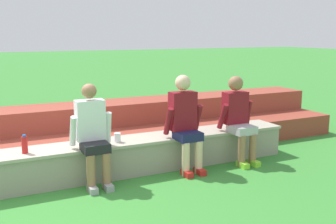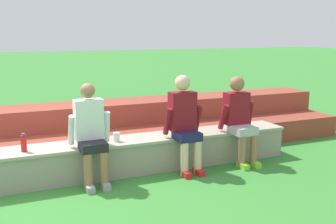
# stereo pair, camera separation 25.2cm
# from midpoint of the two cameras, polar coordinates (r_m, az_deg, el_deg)

# --- Properties ---
(ground_plane) EXTENTS (80.00, 80.00, 0.00)m
(ground_plane) POSITION_cam_midpoint_polar(r_m,az_deg,el_deg) (5.47, -18.69, -10.70)
(ground_plane) COLOR #388433
(stone_seating_wall) EXTENTS (7.63, 0.57, 0.48)m
(stone_seating_wall) POSITION_cam_midpoint_polar(r_m,az_deg,el_deg) (5.64, -19.21, -7.33)
(stone_seating_wall) COLOR gray
(stone_seating_wall) RESTS_ON ground
(brick_bleachers) EXTENTS (11.26, 1.55, 0.76)m
(brick_bleachers) POSITION_cam_midpoint_polar(r_m,az_deg,el_deg) (6.85, -20.58, -3.67)
(brick_bleachers) COLOR brown
(brick_bleachers) RESTS_ON ground
(person_far_left) EXTENTS (0.55, 0.57, 1.33)m
(person_far_left) POSITION_cam_midpoint_polar(r_m,az_deg,el_deg) (5.39, -11.78, -2.84)
(person_far_left) COLOR #996B4C
(person_far_left) RESTS_ON ground
(person_left_of_center) EXTENTS (0.56, 0.55, 1.38)m
(person_left_of_center) POSITION_cam_midpoint_polar(r_m,az_deg,el_deg) (5.83, 1.17, -1.19)
(person_left_of_center) COLOR beige
(person_left_of_center) RESTS_ON ground
(person_center) EXTENTS (0.55, 0.61, 1.32)m
(person_center) POSITION_cam_midpoint_polar(r_m,az_deg,el_deg) (6.31, 8.67, -0.66)
(person_center) COLOR #996B4C
(person_center) RESTS_ON ground
(water_bottle_center_gap) EXTENTS (0.07, 0.07, 0.24)m
(water_bottle_center_gap) POSITION_cam_midpoint_polar(r_m,az_deg,el_deg) (5.48, -20.59, -4.28)
(water_bottle_center_gap) COLOR red
(water_bottle_center_gap) RESTS_ON stone_seating_wall
(plastic_cup_left_end) EXTENTS (0.09, 0.09, 0.13)m
(plastic_cup_left_end) POSITION_cam_midpoint_polar(r_m,az_deg,el_deg) (5.72, -8.32, -3.54)
(plastic_cup_left_end) COLOR white
(plastic_cup_left_end) RESTS_ON stone_seating_wall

